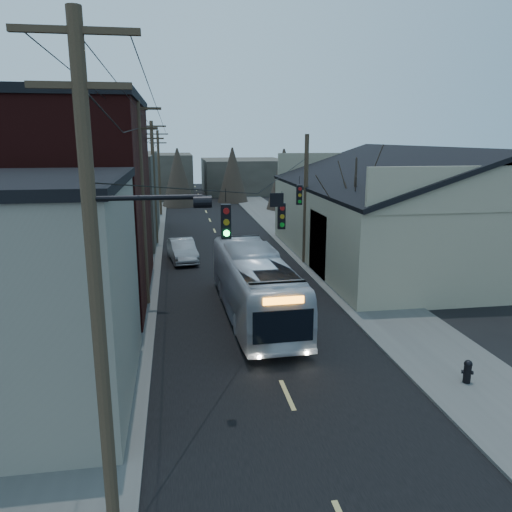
{
  "coord_description": "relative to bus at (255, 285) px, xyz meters",
  "views": [
    {
      "loc": [
        -3.41,
        -6.6,
        8.32
      ],
      "look_at": [
        0.14,
        15.32,
        3.0
      ],
      "focal_mm": 35.0,
      "sensor_mm": 36.0,
      "label": 1
    }
  ],
  "objects": [
    {
      "name": "sidewalk_left",
      "position": [
        -6.61,
        14.44,
        -1.5
      ],
      "size": [
        4.0,
        110.0,
        0.12
      ],
      "primitive_type": "cube",
      "color": "#474744",
      "rests_on": "ground"
    },
    {
      "name": "sidewalk_right",
      "position": [
        6.39,
        14.44,
        -1.5
      ],
      "size": [
        4.0,
        110.0,
        0.12
      ],
      "primitive_type": "cube",
      "color": "#474744",
      "rests_on": "ground"
    },
    {
      "name": "road_surface",
      "position": [
        -0.11,
        14.44,
        -1.55
      ],
      "size": [
        9.0,
        110.0,
        0.02
      ],
      "primitive_type": "cube",
      "color": "black",
      "rests_on": "ground"
    },
    {
      "name": "bus",
      "position": [
        0.0,
        0.0,
        0.0
      ],
      "size": [
        2.97,
        11.28,
        3.12
      ],
      "primitive_type": "imported",
      "rotation": [
        0.0,
        0.0,
        3.17
      ],
      "color": "silver",
      "rests_on": "ground"
    },
    {
      "name": "building_far_right",
      "position": [
        6.89,
        54.44,
        0.94
      ],
      "size": [
        12.0,
        14.0,
        5.0
      ],
      "primitive_type": "cube",
      "color": "#37322C",
      "rests_on": "ground"
    },
    {
      "name": "fire_hydrant",
      "position": [
        6.1,
        -7.9,
        -1.0
      ],
      "size": [
        0.4,
        0.28,
        0.82
      ],
      "rotation": [
        0.0,
        0.0,
        -0.41
      ],
      "color": "black",
      "rests_on": "sidewalk_right"
    },
    {
      "name": "warehouse",
      "position": [
        12.89,
        9.44,
        1.14
      ],
      "size": [
        16.16,
        20.6,
        7.73
      ],
      "color": "gray",
      "rests_on": "ground"
    },
    {
      "name": "parked_car",
      "position": [
        -3.18,
        11.5,
        -0.81
      ],
      "size": [
        2.18,
        4.72,
        1.5
      ],
      "primitive_type": "imported",
      "rotation": [
        0.0,
        0.0,
        0.13
      ],
      "color": "#929599",
      "rests_on": "ground"
    },
    {
      "name": "utility_lines",
      "position": [
        -3.23,
        8.59,
        3.39
      ],
      "size": [
        11.24,
        45.28,
        10.5
      ],
      "color": "#382B1E",
      "rests_on": "ground"
    },
    {
      "name": "building_far_left",
      "position": [
        -6.11,
        49.44,
        1.44
      ],
      "size": [
        10.0,
        12.0,
        6.0
      ],
      "primitive_type": "cube",
      "color": "#37322C",
      "rests_on": "ground"
    },
    {
      "name": "bare_tree",
      "position": [
        6.39,
        4.44,
        2.04
      ],
      "size": [
        0.4,
        0.4,
        7.2
      ],
      "primitive_type": "cone",
      "color": "black",
      "rests_on": "ground"
    },
    {
      "name": "building_left_far",
      "position": [
        -9.61,
        20.44,
        1.94
      ],
      "size": [
        9.0,
        14.0,
        7.0
      ],
      "primitive_type": "cube",
      "color": "#37322C",
      "rests_on": "ground"
    },
    {
      "name": "building_brick",
      "position": [
        -10.11,
        4.44,
        3.44
      ],
      "size": [
        10.0,
        12.0,
        10.0
      ],
      "primitive_type": "cube",
      "color": "black",
      "rests_on": "ground"
    }
  ]
}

